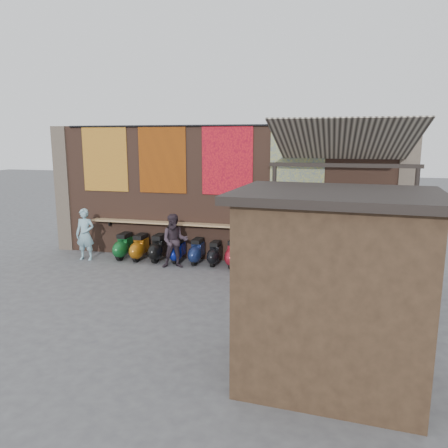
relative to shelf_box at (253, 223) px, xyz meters
name	(u,v)px	position (x,y,z in m)	size (l,w,h in m)	color
ground	(191,287)	(-1.10, -2.30, -1.24)	(70.00, 70.00, 0.00)	#474749
brick_wall	(219,194)	(-1.10, 0.40, 0.76)	(10.00, 0.40, 4.00)	brown
pier_left	(66,189)	(-6.30, 0.40, 0.76)	(0.50, 0.50, 4.00)	#4C4238
pier_right	(406,200)	(4.10, 0.40, 0.76)	(0.50, 0.50, 4.00)	#4C4238
eating_counter	(216,226)	(-1.10, 0.03, -0.14)	(8.00, 0.32, 0.05)	#9E7A51
shelf_box	(253,223)	(0.00, 0.00, 0.00)	(0.64, 0.28, 0.24)	white
tapestry_redgold	(105,159)	(-4.70, 0.18, 1.76)	(1.50, 0.02, 2.00)	maroon
tapestry_sun	(162,159)	(-2.80, 0.18, 1.76)	(1.50, 0.02, 2.00)	#DA5C0C
tapestry_orange	(227,160)	(-0.80, 0.18, 1.76)	(1.50, 0.02, 2.00)	red
tapestry_multi	(297,161)	(1.20, 0.18, 1.76)	(1.50, 0.02, 2.00)	#284193
hang_rail	(217,125)	(-1.10, 0.17, 2.74)	(0.06, 0.06, 9.50)	black
scooter_stool_0	(124,246)	(-3.93, -0.32, -0.86)	(0.37, 0.82, 0.78)	#105423
scooter_stool_1	(140,247)	(-3.38, -0.35, -0.86)	(0.37, 0.81, 0.77)	#91510D
scooter_stool_2	(158,248)	(-2.79, -0.32, -0.85)	(0.37, 0.83, 0.79)	black
scooter_stool_3	(178,251)	(-2.19, -0.28, -0.90)	(0.33, 0.72, 0.69)	navy
scooter_stool_4	(197,251)	(-1.60, -0.29, -0.88)	(0.35, 0.77, 0.73)	#131F48
scooter_stool_5	(215,253)	(-1.04, -0.30, -0.90)	(0.32, 0.72, 0.68)	black
scooter_stool_6	(234,253)	(-0.48, -0.34, -0.86)	(0.37, 0.82, 0.78)	maroon
scooter_stool_7	(253,254)	(0.08, -0.30, -0.84)	(0.38, 0.84, 0.80)	#186342
scooter_stool_8	(276,256)	(0.72, -0.29, -0.87)	(0.35, 0.78, 0.75)	#0D5E27
scooter_stool_9	(293,256)	(1.21, -0.34, -0.83)	(0.40, 0.88, 0.84)	navy
scooter_stool_10	(317,259)	(1.87, -0.33, -0.86)	(0.37, 0.82, 0.78)	#A01B0C
diner_left	(85,234)	(-4.98, -0.72, -0.46)	(0.57, 0.37, 1.57)	#7FAAB9
diner_right	(175,241)	(-2.07, -0.85, -0.47)	(0.75, 0.59, 1.55)	#30252E
shopper_navy	(308,256)	(1.70, -1.90, -0.38)	(1.02, 0.42, 1.74)	black
shopper_grey	(374,274)	(3.11, -2.95, -0.38)	(1.11, 0.64, 1.72)	#5D5C61
shopper_tan	(246,251)	(0.16, -1.66, -0.40)	(0.83, 0.54, 1.70)	#8C6E59
market_stall	(332,293)	(2.29, -5.81, 0.14)	(2.56, 1.92, 2.77)	black
stall_roof	(337,195)	(2.29, -5.81, 1.59)	(2.86, 2.21, 0.12)	black
stall_sign	(339,237)	(2.35, -4.82, 0.76)	(1.20, 0.04, 0.50)	gold
stall_shelf	(336,295)	(2.35, -4.82, -0.23)	(2.12, 0.10, 0.06)	#473321
awning_canvas	(344,141)	(2.40, -1.40, 2.31)	(3.20, 3.40, 0.03)	beige
awning_ledger	(344,126)	(2.40, 0.19, 2.71)	(3.30, 0.08, 0.12)	#33261C
awning_header	(344,165)	(2.40, -2.90, 1.84)	(3.00, 0.08, 0.08)	black
awning_post_left	(273,235)	(1.00, -2.90, 0.31)	(0.09, 0.09, 3.10)	black
awning_post_right	(412,243)	(3.80, -2.90, 0.31)	(0.09, 0.09, 3.10)	black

